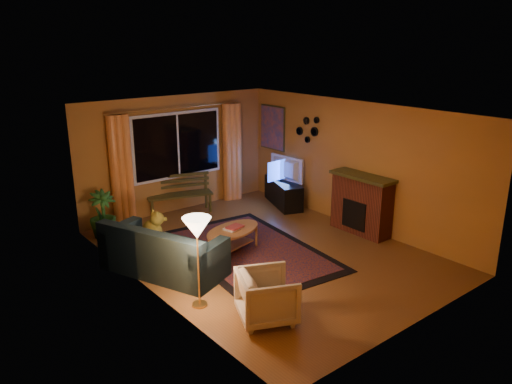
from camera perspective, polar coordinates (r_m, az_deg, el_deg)
floor at (r=8.91m, az=1.22°, el=-6.97°), size 4.50×6.00×0.02m
ceiling at (r=8.20m, az=1.33°, el=9.29°), size 4.50×6.00×0.02m
wall_back at (r=10.87m, az=-9.03°, el=4.32°), size 4.50×0.02×2.50m
wall_left at (r=7.29m, az=-12.46°, el=-2.36°), size 0.02×6.00×2.50m
wall_right at (r=10.03m, az=11.22°, el=3.10°), size 0.02×6.00×2.50m
window at (r=10.77m, az=-8.90°, el=5.29°), size 2.00×0.02×1.30m
curtain_rod at (r=10.60m, az=-8.98°, el=9.49°), size 3.20×0.03×0.03m
curtain_left at (r=10.20m, az=-15.18°, el=2.31°), size 0.36×0.36×2.24m
curtain_right at (r=11.51m, az=-2.84°, el=4.56°), size 0.36×0.36×2.24m
bench at (r=10.87m, az=-8.66°, el=-1.38°), size 1.44×0.82×0.42m
potted_plant at (r=9.86m, az=-17.13°, el=-2.45°), size 0.54×0.54×0.90m
sofa at (r=8.18m, az=-10.54°, el=-6.37°), size 1.56×2.19×0.82m
dog at (r=8.49m, az=-11.80°, el=-3.92°), size 0.43×0.50×0.46m
armchair at (r=6.78m, az=1.27°, el=-11.59°), size 0.93×0.95×0.75m
floor_lamp at (r=7.02m, az=-6.63°, el=-8.10°), size 0.27×0.27×1.31m
rug at (r=8.96m, az=-0.82°, el=-6.69°), size 2.46×3.54×0.02m
coffee_table at (r=8.88m, az=-2.64°, el=-5.52°), size 1.40×1.40×0.42m
tv_console at (r=11.31m, az=3.14°, el=-0.09°), size 0.91×1.41×0.56m
television at (r=11.15m, az=3.19°, el=2.64°), size 0.19×0.97×0.55m
fireplace at (r=9.82m, az=11.96°, el=-1.50°), size 0.40×1.20×1.10m
mirror_cluster at (r=10.74m, az=5.89°, el=7.27°), size 0.06×0.60×0.56m
painting at (r=11.60m, az=1.89°, el=7.35°), size 0.04×0.76×0.96m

